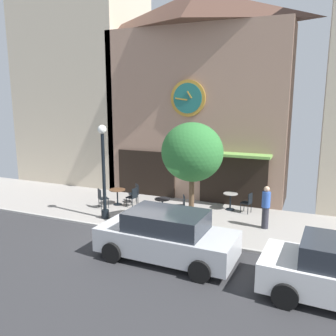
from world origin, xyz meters
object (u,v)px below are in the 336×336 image
at_px(street_lamp, 104,172).
at_px(cafe_chair_near_tree, 248,201).
at_px(cafe_table_center_left, 230,199).
at_px(cafe_chair_curbside, 182,204).
at_px(cafe_chair_corner, 102,197).
at_px(cafe_chair_facing_street, 133,196).
at_px(cafe_table_rightmost, 117,194).
at_px(cafe_table_near_door, 162,204).
at_px(parked_car_silver, 167,236).
at_px(pedestrian_blue, 266,207).
at_px(street_tree, 192,153).
at_px(cafe_chair_under_awning, 135,192).

xyz_separation_m(street_lamp, cafe_chair_near_tree, (5.38, 3.00, -1.45)).
relative_size(cafe_table_center_left, cafe_chair_curbside, 0.85).
distance_m(cafe_chair_corner, cafe_chair_facing_street, 1.42).
height_order(cafe_table_rightmost, cafe_table_center_left, cafe_table_center_left).
distance_m(cafe_table_rightmost, cafe_table_near_door, 2.61).
bearing_deg(cafe_table_near_door, cafe_chair_facing_street, 162.96).
distance_m(cafe_chair_curbside, parked_car_silver, 4.09).
bearing_deg(cafe_table_rightmost, cafe_chair_facing_street, -0.60).
relative_size(cafe_chair_near_tree, pedestrian_blue, 0.54).
bearing_deg(cafe_chair_curbside, street_tree, -56.96).
bearing_deg(pedestrian_blue, cafe_table_rightmost, 176.59).
height_order(street_tree, cafe_table_rightmost, street_tree).
height_order(street_tree, cafe_chair_curbside, street_tree).
bearing_deg(street_lamp, street_tree, 0.99).
bearing_deg(cafe_table_near_door, cafe_chair_near_tree, 26.98).
bearing_deg(cafe_chair_curbside, cafe_chair_near_tree, 30.99).
bearing_deg(cafe_table_rightmost, cafe_table_center_left, 14.63).
bearing_deg(pedestrian_blue, cafe_table_center_left, 135.47).
height_order(street_tree, cafe_chair_near_tree, street_tree).
height_order(cafe_table_near_door, cafe_chair_corner, cafe_chair_corner).
height_order(cafe_chair_curbside, cafe_chair_corner, same).
bearing_deg(cafe_table_near_door, cafe_chair_curbside, 12.75).
bearing_deg(pedestrian_blue, cafe_table_near_door, -178.28).
bearing_deg(cafe_chair_facing_street, cafe_table_rightmost, 179.40).
xyz_separation_m(cafe_chair_corner, pedestrian_blue, (7.23, 0.32, 0.33)).
distance_m(street_lamp, cafe_chair_corner, 2.04).
distance_m(street_tree, cafe_table_near_door, 3.29).
bearing_deg(pedestrian_blue, cafe_chair_facing_street, 176.20).
height_order(cafe_table_center_left, cafe_chair_facing_street, cafe_chair_facing_street).
xyz_separation_m(cafe_chair_under_awning, cafe_chair_near_tree, (5.27, 0.55, 0.00)).
xyz_separation_m(street_tree, cafe_table_center_left, (0.78, 3.10, -2.49)).
xyz_separation_m(street_tree, cafe_chair_near_tree, (1.59, 2.94, -2.48)).
height_order(cafe_chair_under_awning, cafe_chair_facing_street, same).
bearing_deg(cafe_chair_facing_street, cafe_table_near_door, -17.04).
distance_m(street_lamp, pedestrian_blue, 6.58).
bearing_deg(parked_car_silver, cafe_chair_under_awning, 127.37).
bearing_deg(pedestrian_blue, parked_car_silver, -122.22).
relative_size(cafe_chair_near_tree, cafe_chair_facing_street, 1.00).
bearing_deg(cafe_table_near_door, cafe_chair_under_awning, 149.47).
xyz_separation_m(cafe_chair_curbside, pedestrian_blue, (3.47, -0.06, 0.33)).
distance_m(cafe_chair_curbside, cafe_chair_near_tree, 2.94).
height_order(cafe_table_near_door, cafe_chair_facing_street, cafe_chair_facing_street).
height_order(cafe_table_rightmost, cafe_chair_near_tree, cafe_chair_near_tree).
distance_m(cafe_chair_near_tree, cafe_chair_facing_street, 5.18).
height_order(street_tree, cafe_chair_corner, street_tree).
bearing_deg(cafe_table_center_left, cafe_chair_near_tree, -11.35).
distance_m(pedestrian_blue, parked_car_silver, 4.62).
bearing_deg(cafe_chair_curbside, cafe_table_rightmost, 174.05).
height_order(street_lamp, cafe_chair_curbside, street_lamp).
height_order(cafe_chair_facing_street, pedestrian_blue, pedestrian_blue).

